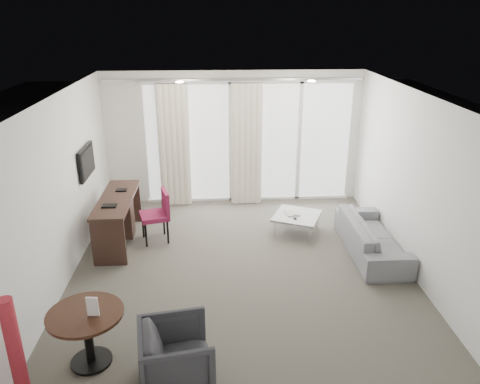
{
  "coord_description": "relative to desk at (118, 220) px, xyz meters",
  "views": [
    {
      "loc": [
        -0.35,
        -5.92,
        3.66
      ],
      "look_at": [
        0.0,
        0.6,
        1.1
      ],
      "focal_mm": 35.0,
      "sensor_mm": 36.0,
      "label": 1
    }
  ],
  "objects": [
    {
      "name": "floor",
      "position": [
        1.99,
        -1.23,
        -0.4
      ],
      "size": [
        5.0,
        6.0,
        0.0
      ],
      "primitive_type": "cube",
      "color": "#4F4C42",
      "rests_on": "ground"
    },
    {
      "name": "ceiling",
      "position": [
        1.99,
        -1.23,
        2.2
      ],
      "size": [
        5.0,
        6.0,
        0.0
      ],
      "primitive_type": "cube",
      "color": "white",
      "rests_on": "ground"
    },
    {
      "name": "wall_left",
      "position": [
        -0.51,
        -1.23,
        0.9
      ],
      "size": [
        0.0,
        6.0,
        2.6
      ],
      "primitive_type": "cube",
      "color": "silver",
      "rests_on": "ground"
    },
    {
      "name": "wall_right",
      "position": [
        4.49,
        -1.23,
        0.9
      ],
      "size": [
        0.0,
        6.0,
        2.6
      ],
      "primitive_type": "cube",
      "color": "silver",
      "rests_on": "ground"
    },
    {
      "name": "wall_front",
      "position": [
        1.99,
        -4.23,
        0.9
      ],
      "size": [
        5.0,
        0.0,
        2.6
      ],
      "primitive_type": "cube",
      "color": "silver",
      "rests_on": "ground"
    },
    {
      "name": "window_panel",
      "position": [
        2.29,
        1.75,
        0.8
      ],
      "size": [
        4.0,
        0.02,
        2.38
      ],
      "primitive_type": null,
      "color": "white",
      "rests_on": "ground"
    },
    {
      "name": "window_frame",
      "position": [
        2.29,
        1.74,
        0.8
      ],
      "size": [
        4.1,
        0.06,
        2.44
      ],
      "primitive_type": null,
      "color": "white",
      "rests_on": "ground"
    },
    {
      "name": "curtain_left",
      "position": [
        0.84,
        1.59,
        0.8
      ],
      "size": [
        0.6,
        0.2,
        2.38
      ],
      "primitive_type": null,
      "color": "beige",
      "rests_on": "ground"
    },
    {
      "name": "curtain_right",
      "position": [
        2.24,
        1.59,
        0.8
      ],
      "size": [
        0.6,
        0.2,
        2.38
      ],
      "primitive_type": null,
      "color": "beige",
      "rests_on": "ground"
    },
    {
      "name": "curtain_track",
      "position": [
        1.99,
        1.59,
        2.05
      ],
      "size": [
        4.8,
        0.04,
        0.04
      ],
      "primitive_type": null,
      "color": "#B2B2B7",
      "rests_on": "ceiling"
    },
    {
      "name": "downlight_a",
      "position": [
        1.09,
        0.37,
        2.19
      ],
      "size": [
        0.12,
        0.12,
        0.02
      ],
      "primitive_type": "cylinder",
      "color": "#FFE0B2",
      "rests_on": "ceiling"
    },
    {
      "name": "downlight_b",
      "position": [
        3.19,
        0.37,
        2.19
      ],
      "size": [
        0.12,
        0.12,
        0.02
      ],
      "primitive_type": "cylinder",
      "color": "#FFE0B2",
      "rests_on": "ceiling"
    },
    {
      "name": "desk",
      "position": [
        0.0,
        0.0,
        0.0
      ],
      "size": [
        0.53,
        1.69,
        0.79
      ],
      "primitive_type": null,
      "color": "#311E18",
      "rests_on": "floor"
    },
    {
      "name": "tv",
      "position": [
        -0.46,
        0.22,
        0.95
      ],
      "size": [
        0.05,
        0.8,
        0.5
      ],
      "primitive_type": null,
      "color": "black",
      "rests_on": "wall_left"
    },
    {
      "name": "desk_chair",
      "position": [
        0.6,
        0.01,
        0.04
      ],
      "size": [
        0.58,
        0.56,
        0.88
      ],
      "primitive_type": null,
      "rotation": [
        0.0,
        0.0,
        0.27
      ],
      "color": "maroon",
      "rests_on": "floor"
    },
    {
      "name": "round_table",
      "position": [
        0.21,
        -2.92,
        -0.07
      ],
      "size": [
        0.98,
        0.98,
        0.65
      ],
      "primitive_type": null,
      "rotation": [
        0.0,
        0.0,
        0.23
      ],
      "color": "#331B10",
      "rests_on": "floor"
    },
    {
      "name": "menu_card",
      "position": [
        0.32,
        -2.97,
        0.32
      ],
      "size": [
        0.12,
        0.03,
        0.23
      ],
      "primitive_type": null,
      "rotation": [
        0.0,
        0.0,
        -0.09
      ],
      "color": "white",
      "rests_on": "round_table"
    },
    {
      "name": "red_lamp",
      "position": [
        -0.34,
        -3.39,
        0.19
      ],
      "size": [
        0.3,
        0.3,
        1.17
      ],
      "primitive_type": "cylinder",
      "rotation": [
        0.0,
        0.0,
        -0.36
      ],
      "color": "#A3222D",
      "rests_on": "floor"
    },
    {
      "name": "tub_armchair",
      "position": [
        1.19,
        -3.26,
        -0.06
      ],
      "size": [
        0.85,
        0.83,
        0.68
      ],
      "primitive_type": "imported",
      "rotation": [
        0.0,
        0.0,
        1.74
      ],
      "color": "#2B2B2F",
      "rests_on": "floor"
    },
    {
      "name": "coffee_table",
      "position": [
        3.02,
        0.18,
        -0.23
      ],
      "size": [
        0.98,
        0.98,
        0.33
      ],
      "primitive_type": null,
      "rotation": [
        0.0,
        0.0,
        -0.42
      ],
      "color": "gray",
      "rests_on": "floor"
    },
    {
      "name": "remote",
      "position": [
        2.97,
        0.07,
        -0.04
      ],
      "size": [
        0.07,
        0.15,
        0.02
      ],
      "primitive_type": null,
      "rotation": [
        0.0,
        0.0,
        -0.18
      ],
      "color": "black",
      "rests_on": "coffee_table"
    },
    {
      "name": "magazine",
      "position": [
        2.95,
        0.26,
        -0.04
      ],
      "size": [
        0.28,
        0.33,
        0.02
      ],
      "primitive_type": null,
      "rotation": [
        0.0,
        0.0,
        0.14
      ],
      "color": "gray",
      "rests_on": "coffee_table"
    },
    {
      "name": "sofa",
      "position": [
        4.1,
        -0.6,
        -0.12
      ],
      "size": [
        0.74,
        1.9,
        0.55
      ],
      "primitive_type": "imported",
      "rotation": [
        0.0,
        0.0,
        1.57
      ],
      "color": "slate",
      "rests_on": "floor"
    },
    {
      "name": "terrace_slab",
      "position": [
        2.29,
        3.27,
        -0.46
      ],
      "size": [
        5.6,
        3.0,
        0.12
      ],
      "primitive_type": "cube",
      "color": "#4D4D50",
      "rests_on": "ground"
    },
    {
      "name": "rattan_chair_a",
      "position": [
        2.76,
        3.09,
        0.0
      ],
      "size": [
        0.63,
        0.63,
        0.8
      ],
      "primitive_type": null,
      "rotation": [
        0.0,
        0.0,
        -0.18
      ],
      "color": "brown",
      "rests_on": "terrace_slab"
    },
    {
      "name": "rattan_chair_b",
      "position": [
        4.24,
        2.88,
        -0.0
      ],
      "size": [
        0.7,
        0.7,
        0.79
      ],
      "primitive_type": null,
      "rotation": [
        0.0,
        0.0,
        0.39
      ],
      "color": "brown",
      "rests_on": "terrace_slab"
    },
    {
      "name": "rattan_table",
      "position": [
        2.98,
        3.05,
        -0.12
      ],
      "size": [
        0.69,
        0.69,
        0.56
      ],
      "primitive_type": null,
      "rotation": [
        0.0,
        0.0,
        0.29
      ],
      "color": "brown",
      "rests_on": "terrace_slab"
    },
    {
      "name": "balustrade",
      "position": [
        2.29,
        4.72,
        0.1
      ],
      "size": [
        5.5,
        0.06,
        1.05
      ],
      "primitive_type": null,
      "color": "#B2B2B7",
      "rests_on": "terrace_slab"
    }
  ]
}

